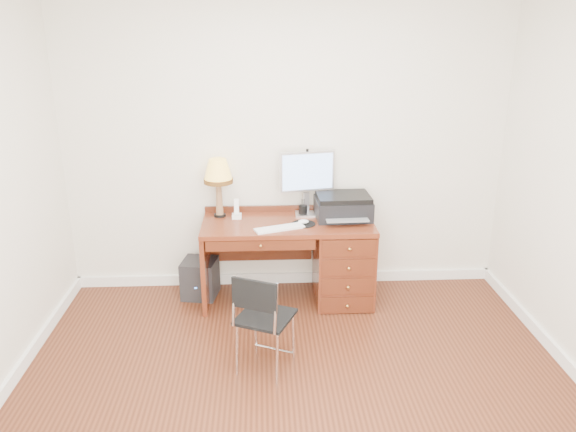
{
  "coord_description": "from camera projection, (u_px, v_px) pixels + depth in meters",
  "views": [
    {
      "loc": [
        -0.22,
        -3.23,
        2.42
      ],
      "look_at": [
        -0.01,
        1.2,
        0.88
      ],
      "focal_mm": 35.0,
      "sensor_mm": 36.0,
      "label": 1
    }
  ],
  "objects": [
    {
      "name": "keyboard",
      "position": [
        279.0,
        228.0,
        4.75
      ],
      "size": [
        0.44,
        0.26,
        0.02
      ],
      "primitive_type": "cube",
      "rotation": [
        0.0,
        0.0,
        0.34
      ],
      "color": "white",
      "rests_on": "desk"
    },
    {
      "name": "pen_cup",
      "position": [
        303.0,
        210.0,
        5.07
      ],
      "size": [
        0.08,
        0.08,
        0.1
      ],
      "primitive_type": "cylinder",
      "color": "black",
      "rests_on": "desk"
    },
    {
      "name": "equipment_box",
      "position": [
        200.0,
        278.0,
        5.17
      ],
      "size": [
        0.35,
        0.35,
        0.35
      ],
      "primitive_type": "cube",
      "rotation": [
        0.0,
        0.0,
        -0.17
      ],
      "color": "black",
      "rests_on": "ground"
    },
    {
      "name": "desk",
      "position": [
        323.0,
        256.0,
        5.05
      ],
      "size": [
        1.5,
        0.67,
        0.75
      ],
      "color": "maroon",
      "rests_on": "ground"
    },
    {
      "name": "leg_lamp",
      "position": [
        218.0,
        175.0,
        4.94
      ],
      "size": [
        0.26,
        0.26,
        0.53
      ],
      "color": "black",
      "rests_on": "desk"
    },
    {
      "name": "mouse_pad",
      "position": [
        303.0,
        223.0,
        4.86
      ],
      "size": [
        0.21,
        0.21,
        0.04
      ],
      "color": "black",
      "rests_on": "desk"
    },
    {
      "name": "chair",
      "position": [
        265.0,
        314.0,
        3.94
      ],
      "size": [
        0.49,
        0.5,
        0.78
      ],
      "rotation": [
        0.0,
        0.0,
        -0.43
      ],
      "color": "black",
      "rests_on": "ground"
    },
    {
      "name": "ground",
      "position": [
        298.0,
        393.0,
        3.85
      ],
      "size": [
        4.0,
        4.0,
        0.0
      ],
      "primitive_type": "plane",
      "color": "#3E1A0E",
      "rests_on": "ground"
    },
    {
      "name": "phone",
      "position": [
        237.0,
        213.0,
        5.0
      ],
      "size": [
        0.08,
        0.08,
        0.18
      ],
      "rotation": [
        0.0,
        0.0,
        -0.01
      ],
      "color": "white",
      "rests_on": "desk"
    },
    {
      "name": "monitor",
      "position": [
        308.0,
        175.0,
        5.02
      ],
      "size": [
        0.5,
        0.2,
        0.58
      ],
      "rotation": [
        0.0,
        0.0,
        0.2
      ],
      "color": "silver",
      "rests_on": "desk"
    },
    {
      "name": "printer",
      "position": [
        343.0,
        206.0,
        5.0
      ],
      "size": [
        0.5,
        0.39,
        0.22
      ],
      "rotation": [
        0.0,
        0.0,
        0.04
      ],
      "color": "black",
      "rests_on": "desk"
    },
    {
      "name": "room_shell",
      "position": [
        292.0,
        338.0,
        4.43
      ],
      "size": [
        4.0,
        4.0,
        4.0
      ],
      "color": "silver",
      "rests_on": "ground"
    }
  ]
}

